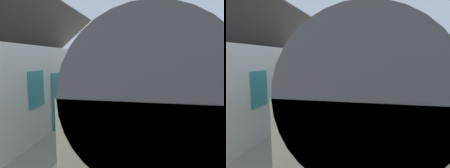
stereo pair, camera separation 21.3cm
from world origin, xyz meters
TOP-DOWN VIEW (x-y plane):
  - ground_plane at (0.00, 0.00)m, footprint 160.00×160.00m
  - platform at (0.00, 3.72)m, footprint 32.00×5.44m
  - platform_edge_coping at (0.00, 1.18)m, footprint 32.00×0.36m
  - rail_near at (0.00, -1.62)m, footprint 52.00×0.08m
  - rail_far at (0.00, -0.18)m, footprint 52.00×0.08m
  - train at (0.03, -0.90)m, footprint 20.68×2.73m
  - station_building at (-5.81, 4.52)m, footprint 7.96×4.23m
  - bench_platform_end at (5.83, 2.71)m, footprint 1.42×0.49m
  - bench_mid_platform at (8.11, 2.72)m, footprint 1.41×0.45m
  - planter_bench_left at (-0.76, 3.39)m, footprint 0.95×0.32m
  - planter_by_door at (7.81, 3.67)m, footprint 0.51×0.51m
  - planter_under_sign at (11.37, 3.92)m, footprint 0.54×0.54m
  - planter_edge_near at (9.69, 4.76)m, footprint 0.56×0.56m
  - planter_edge_far at (5.77, 1.70)m, footprint 0.73×0.32m
  - lamp_post_platform at (3.67, 1.76)m, footprint 0.32×0.50m
  - station_sign_board at (0.96, 2.04)m, footprint 0.96×0.06m
  - tree_mid_background at (3.85, 10.57)m, footprint 5.02×5.43m

SIDE VIEW (x-z plane):
  - ground_plane at x=0.00m, z-range 0.00..0.00m
  - rail_near at x=0.00m, z-range 0.00..0.14m
  - rail_far at x=0.00m, z-range 0.00..0.14m
  - platform at x=0.00m, z-range 0.00..0.95m
  - platform_edge_coping at x=0.00m, z-range 0.95..0.97m
  - planter_edge_far at x=5.77m, z-range 0.94..1.50m
  - planter_bench_left at x=-0.76m, z-range 0.94..1.58m
  - planter_under_sign at x=11.37m, z-range 0.94..1.73m
  - planter_edge_near at x=9.69m, z-range 0.95..1.78m
  - planter_by_door at x=7.81m, z-range 0.99..1.87m
  - bench_platform_end at x=5.83m, z-range 0.99..1.87m
  - bench_mid_platform at x=8.11m, z-range 0.99..1.87m
  - station_sign_board at x=0.96m, z-range 1.36..2.93m
  - train at x=0.03m, z-range 0.06..4.38m
  - station_building at x=-5.81m, z-range -0.24..5.44m
  - lamp_post_platform at x=3.67m, z-range 1.66..5.11m
  - tree_mid_background at x=3.85m, z-range 1.46..10.48m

